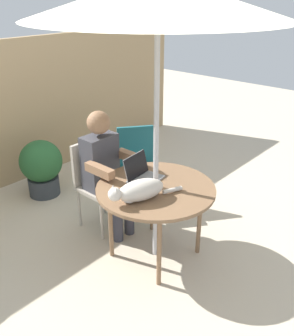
{
  "coord_description": "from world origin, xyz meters",
  "views": [
    {
      "loc": [
        -2.17,
        -1.83,
        2.26
      ],
      "look_at": [
        0.0,
        0.1,
        0.86
      ],
      "focal_mm": 40.15,
      "sensor_mm": 36.0,
      "label": 1
    }
  ],
  "objects_px": {
    "cat": "(138,191)",
    "potted_plant_near_fence": "(42,166)",
    "chair_occupied": "(96,177)",
    "chair_empty": "(137,161)",
    "laptop": "(141,172)",
    "person_seated": "(105,167)",
    "patio_table": "(156,193)",
    "potted_plant_corner": "(116,156)"
  },
  "relations": [
    {
      "from": "potted_plant_corner",
      "to": "person_seated",
      "type": "bearing_deg",
      "value": -138.12
    },
    {
      "from": "patio_table",
      "to": "potted_plant_near_fence",
      "type": "relative_size",
      "value": 1.52
    },
    {
      "from": "potted_plant_corner",
      "to": "patio_table",
      "type": "bearing_deg",
      "value": -121.45
    },
    {
      "from": "patio_table",
      "to": "cat",
      "type": "xyz_separation_m",
      "value": [
        -0.26,
        -0.04,
        0.14
      ]
    },
    {
      "from": "chair_occupied",
      "to": "cat",
      "type": "bearing_deg",
      "value": -107.26
    },
    {
      "from": "laptop",
      "to": "patio_table",
      "type": "bearing_deg",
      "value": -99.03
    },
    {
      "from": "chair_empty",
      "to": "person_seated",
      "type": "distance_m",
      "value": 0.6
    },
    {
      "from": "potted_plant_near_fence",
      "to": "chair_occupied",
      "type": "bearing_deg",
      "value": -88.73
    },
    {
      "from": "chair_empty",
      "to": "potted_plant_near_fence",
      "type": "distance_m",
      "value": 1.16
    },
    {
      "from": "patio_table",
      "to": "laptop",
      "type": "relative_size",
      "value": 3.15
    },
    {
      "from": "patio_table",
      "to": "chair_occupied",
      "type": "relative_size",
      "value": 1.14
    },
    {
      "from": "chair_empty",
      "to": "cat",
      "type": "xyz_separation_m",
      "value": [
        -0.82,
        -0.78,
        0.26
      ]
    },
    {
      "from": "potted_plant_near_fence",
      "to": "laptop",
      "type": "bearing_deg",
      "value": -88.03
    },
    {
      "from": "chair_empty",
      "to": "laptop",
      "type": "bearing_deg",
      "value": -134.12
    },
    {
      "from": "patio_table",
      "to": "cat",
      "type": "height_order",
      "value": "cat"
    },
    {
      "from": "potted_plant_corner",
      "to": "potted_plant_near_fence",
      "type": "bearing_deg",
      "value": 159.39
    },
    {
      "from": "patio_table",
      "to": "cat",
      "type": "relative_size",
      "value": 1.69
    },
    {
      "from": "chair_occupied",
      "to": "person_seated",
      "type": "relative_size",
      "value": 0.73
    },
    {
      "from": "patio_table",
      "to": "person_seated",
      "type": "bearing_deg",
      "value": 90.0
    },
    {
      "from": "chair_empty",
      "to": "potted_plant_near_fence",
      "type": "height_order",
      "value": "chair_empty"
    },
    {
      "from": "chair_occupied",
      "to": "potted_plant_corner",
      "type": "distance_m",
      "value": 1.08
    },
    {
      "from": "patio_table",
      "to": "chair_empty",
      "type": "relative_size",
      "value": 1.14
    },
    {
      "from": "chair_occupied",
      "to": "chair_empty",
      "type": "xyz_separation_m",
      "value": [
        0.56,
        -0.05,
        0.0
      ]
    },
    {
      "from": "potted_plant_near_fence",
      "to": "potted_plant_corner",
      "type": "distance_m",
      "value": 0.95
    },
    {
      "from": "cat",
      "to": "potted_plant_near_fence",
      "type": "height_order",
      "value": "cat"
    },
    {
      "from": "cat",
      "to": "potted_plant_near_fence",
      "type": "xyz_separation_m",
      "value": [
        0.24,
        1.78,
        -0.42
      ]
    },
    {
      "from": "person_seated",
      "to": "potted_plant_near_fence",
      "type": "distance_m",
      "value": 1.16
    },
    {
      "from": "chair_occupied",
      "to": "potted_plant_corner",
      "type": "bearing_deg",
      "value": 35.49
    },
    {
      "from": "patio_table",
      "to": "potted_plant_corner",
      "type": "bearing_deg",
      "value": 58.55
    },
    {
      "from": "patio_table",
      "to": "chair_empty",
      "type": "height_order",
      "value": "chair_empty"
    },
    {
      "from": "chair_occupied",
      "to": "cat",
      "type": "distance_m",
      "value": 0.91
    },
    {
      "from": "chair_empty",
      "to": "laptop",
      "type": "relative_size",
      "value": 2.76
    },
    {
      "from": "person_seated",
      "to": "laptop",
      "type": "distance_m",
      "value": 0.44
    },
    {
      "from": "chair_occupied",
      "to": "cat",
      "type": "relative_size",
      "value": 1.48
    },
    {
      "from": "chair_empty",
      "to": "potted_plant_corner",
      "type": "relative_size",
      "value": 1.56
    },
    {
      "from": "patio_table",
      "to": "potted_plant_corner",
      "type": "distance_m",
      "value": 1.69
    },
    {
      "from": "laptop",
      "to": "potted_plant_near_fence",
      "type": "xyz_separation_m",
      "value": [
        -0.05,
        1.54,
        -0.4
      ]
    },
    {
      "from": "potted_plant_near_fence",
      "to": "cat",
      "type": "bearing_deg",
      "value": -97.6
    },
    {
      "from": "chair_empty",
      "to": "potted_plant_near_fence",
      "type": "xyz_separation_m",
      "value": [
        -0.58,
        0.99,
        -0.17
      ]
    },
    {
      "from": "chair_occupied",
      "to": "cat",
      "type": "xyz_separation_m",
      "value": [
        -0.26,
        -0.83,
        0.26
      ]
    },
    {
      "from": "chair_occupied",
      "to": "chair_empty",
      "type": "relative_size",
      "value": 1.0
    },
    {
      "from": "laptop",
      "to": "chair_occupied",
      "type": "bearing_deg",
      "value": 93.09
    }
  ]
}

